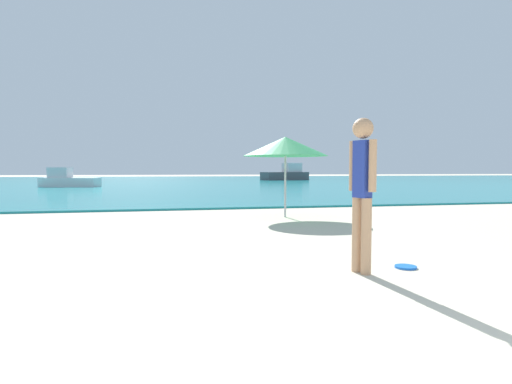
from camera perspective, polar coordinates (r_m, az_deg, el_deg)
water at (r=41.83m, az=-10.37°, el=1.46°), size 160.00×60.00×0.06m
person_standing at (r=4.67m, az=14.33°, el=0.87°), size 0.22×0.38×1.69m
frisbee at (r=5.18m, az=19.79°, el=-9.62°), size 0.25×0.25×0.03m
boat_near at (r=29.30m, az=-24.34°, el=1.50°), size 3.83×2.16×1.24m
boat_far at (r=45.30m, az=4.19°, el=2.45°), size 5.61×3.45×1.82m
beach_umbrella at (r=10.02m, az=4.04°, el=6.23°), size 2.03×2.03×1.92m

